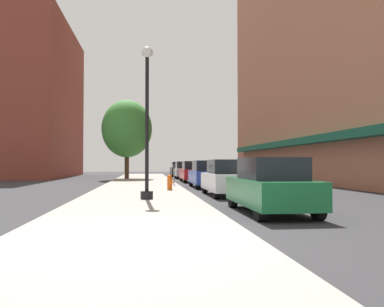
{
  "coord_description": "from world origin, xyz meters",
  "views": [
    {
      "loc": [
        0.32,
        -7.42,
        1.5
      ],
      "look_at": [
        3.27,
        17.87,
        2.13
      ],
      "focal_mm": 36.77,
      "sensor_mm": 36.0,
      "label": 1
    }
  ],
  "objects_px": {
    "car_black": "(179,169)",
    "parking_meter_near": "(174,172)",
    "tree_near": "(127,129)",
    "car_white": "(227,178)",
    "car_blue": "(207,174)",
    "car_red": "(193,172)",
    "car_silver": "(184,170)",
    "car_green": "(270,186)",
    "fire_hydrant": "(170,182)",
    "lamppost": "(147,119)"
  },
  "relations": [
    {
      "from": "fire_hydrant",
      "to": "parking_meter_near",
      "type": "xyz_separation_m",
      "value": [
        0.52,
        4.35,
        0.43
      ]
    },
    {
      "from": "tree_near",
      "to": "car_white",
      "type": "relative_size",
      "value": 1.65
    },
    {
      "from": "lamppost",
      "to": "parking_meter_near",
      "type": "xyz_separation_m",
      "value": [
        1.71,
        9.41,
        -2.25
      ]
    },
    {
      "from": "tree_near",
      "to": "car_black",
      "type": "xyz_separation_m",
      "value": [
        5.43,
        8.62,
        -3.8
      ]
    },
    {
      "from": "tree_near",
      "to": "car_blue",
      "type": "relative_size",
      "value": 1.65
    },
    {
      "from": "fire_hydrant",
      "to": "car_red",
      "type": "distance_m",
      "value": 10.97
    },
    {
      "from": "car_red",
      "to": "car_black",
      "type": "distance_m",
      "value": 13.52
    },
    {
      "from": "car_white",
      "to": "car_red",
      "type": "relative_size",
      "value": 1.0
    },
    {
      "from": "parking_meter_near",
      "to": "car_white",
      "type": "relative_size",
      "value": 0.3
    },
    {
      "from": "fire_hydrant",
      "to": "car_blue",
      "type": "bearing_deg",
      "value": 55.29
    },
    {
      "from": "lamppost",
      "to": "car_black",
      "type": "xyz_separation_m",
      "value": [
        3.66,
        29.27,
        -2.39
      ]
    },
    {
      "from": "lamppost",
      "to": "car_green",
      "type": "distance_m",
      "value": 5.81
    },
    {
      "from": "lamppost",
      "to": "car_silver",
      "type": "height_order",
      "value": "lamppost"
    },
    {
      "from": "car_silver",
      "to": "fire_hydrant",
      "type": "bearing_deg",
      "value": -99.67
    },
    {
      "from": "car_white",
      "to": "car_silver",
      "type": "height_order",
      "value": "same"
    },
    {
      "from": "car_green",
      "to": "lamppost",
      "type": "bearing_deg",
      "value": 135.87
    },
    {
      "from": "lamppost",
      "to": "fire_hydrant",
      "type": "bearing_deg",
      "value": 76.82
    },
    {
      "from": "car_blue",
      "to": "car_red",
      "type": "distance_m",
      "value": 7.11
    },
    {
      "from": "car_blue",
      "to": "car_red",
      "type": "relative_size",
      "value": 1.0
    },
    {
      "from": "tree_near",
      "to": "car_red",
      "type": "bearing_deg",
      "value": -42.08
    },
    {
      "from": "fire_hydrant",
      "to": "car_blue",
      "type": "xyz_separation_m",
      "value": [
        2.47,
        3.57,
        0.29
      ]
    },
    {
      "from": "car_white",
      "to": "car_red",
      "type": "height_order",
      "value": "same"
    },
    {
      "from": "car_black",
      "to": "car_blue",
      "type": "bearing_deg",
      "value": -89.15
    },
    {
      "from": "tree_near",
      "to": "car_white",
      "type": "distance_m",
      "value": 19.29
    },
    {
      "from": "parking_meter_near",
      "to": "car_red",
      "type": "xyz_separation_m",
      "value": [
        1.95,
        6.34,
        -0.14
      ]
    },
    {
      "from": "lamppost",
      "to": "car_black",
      "type": "relative_size",
      "value": 1.37
    },
    {
      "from": "fire_hydrant",
      "to": "car_silver",
      "type": "relative_size",
      "value": 0.18
    },
    {
      "from": "car_red",
      "to": "car_black",
      "type": "height_order",
      "value": "same"
    },
    {
      "from": "car_green",
      "to": "car_black",
      "type": "distance_m",
      "value": 33.09
    },
    {
      "from": "car_black",
      "to": "parking_meter_near",
      "type": "bearing_deg",
      "value": -94.76
    },
    {
      "from": "tree_near",
      "to": "car_white",
      "type": "xyz_separation_m",
      "value": [
        5.43,
        -18.11,
        -3.8
      ]
    },
    {
      "from": "lamppost",
      "to": "fire_hydrant",
      "type": "xyz_separation_m",
      "value": [
        1.19,
        5.06,
        -2.68
      ]
    },
    {
      "from": "tree_near",
      "to": "car_silver",
      "type": "distance_m",
      "value": 7.07
    },
    {
      "from": "lamppost",
      "to": "car_silver",
      "type": "relative_size",
      "value": 1.37
    },
    {
      "from": "car_blue",
      "to": "car_silver",
      "type": "relative_size",
      "value": 1.0
    },
    {
      "from": "parking_meter_near",
      "to": "car_black",
      "type": "height_order",
      "value": "car_black"
    },
    {
      "from": "car_green",
      "to": "car_white",
      "type": "distance_m",
      "value": 6.35
    },
    {
      "from": "car_white",
      "to": "car_silver",
      "type": "xyz_separation_m",
      "value": [
        0.0,
        20.59,
        0.0
      ]
    },
    {
      "from": "car_green",
      "to": "car_red",
      "type": "distance_m",
      "value": 19.56
    },
    {
      "from": "car_silver",
      "to": "car_black",
      "type": "bearing_deg",
      "value": 88.13
    },
    {
      "from": "car_red",
      "to": "car_silver",
      "type": "xyz_separation_m",
      "value": [
        0.0,
        7.38,
        0.0
      ]
    },
    {
      "from": "parking_meter_near",
      "to": "car_red",
      "type": "height_order",
      "value": "car_red"
    },
    {
      "from": "parking_meter_near",
      "to": "car_silver",
      "type": "height_order",
      "value": "car_silver"
    },
    {
      "from": "car_green",
      "to": "fire_hydrant",
      "type": "bearing_deg",
      "value": 107.66
    },
    {
      "from": "car_blue",
      "to": "car_black",
      "type": "relative_size",
      "value": 1.0
    },
    {
      "from": "tree_near",
      "to": "car_green",
      "type": "bearing_deg",
      "value": -77.49
    },
    {
      "from": "car_silver",
      "to": "parking_meter_near",
      "type": "bearing_deg",
      "value": -99.96
    },
    {
      "from": "car_green",
      "to": "car_blue",
      "type": "bearing_deg",
      "value": 92.1
    },
    {
      "from": "parking_meter_near",
      "to": "car_green",
      "type": "bearing_deg",
      "value": -81.61
    },
    {
      "from": "car_green",
      "to": "car_red",
      "type": "xyz_separation_m",
      "value": [
        0.0,
        19.56,
        0.0
      ]
    }
  ]
}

